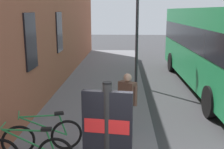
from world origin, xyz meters
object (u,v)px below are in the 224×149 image
pedestrian_by_facade (127,97)px  street_lamp (137,13)px  bicycle_under_window (43,137)px  city_bus (216,43)px

pedestrian_by_facade → street_lamp: street_lamp is taller
street_lamp → bicycle_under_window: bearing=159.4°
city_bus → pedestrian_by_facade: bearing=142.2°
city_bus → bicycle_under_window: bearing=137.1°
city_bus → street_lamp: size_ratio=2.05×
bicycle_under_window → pedestrian_by_facade: (1.22, -1.87, 0.57)m
city_bus → pedestrian_by_facade: city_bus is taller
street_lamp → city_bus: bearing=-91.5°
pedestrian_by_facade → street_lamp: 5.34m
city_bus → pedestrian_by_facade: 6.15m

